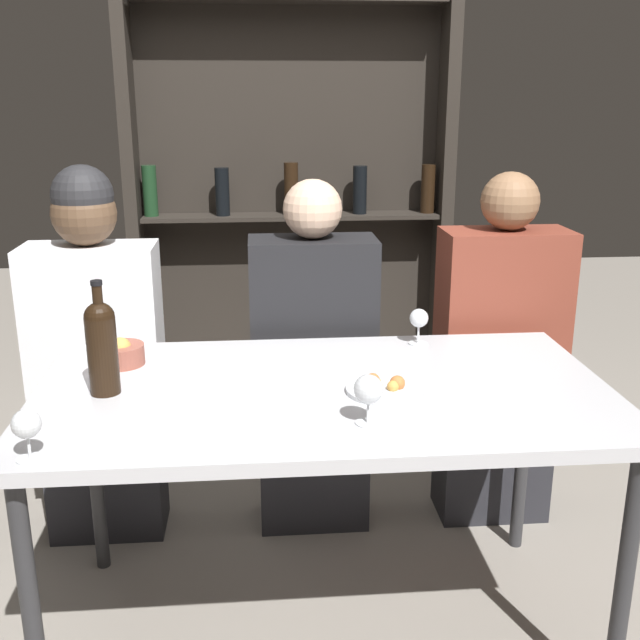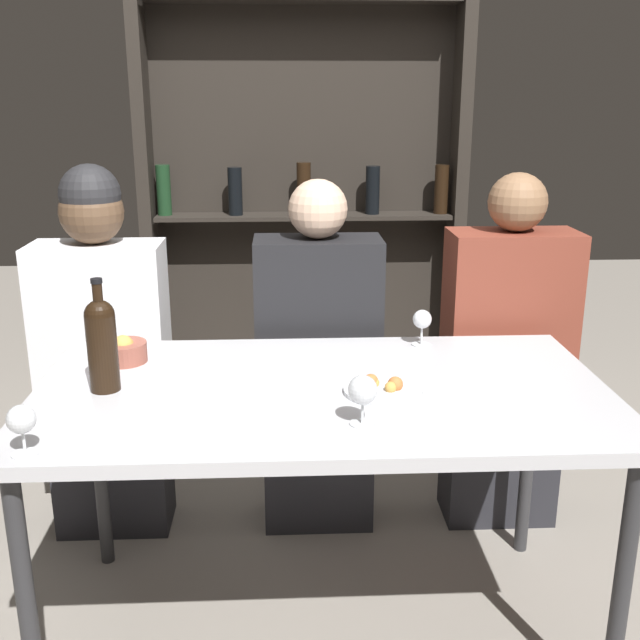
# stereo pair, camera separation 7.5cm
# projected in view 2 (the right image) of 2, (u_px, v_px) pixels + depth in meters

# --- Properties ---
(ground_plane) EXTENTS (10.00, 10.00, 0.00)m
(ground_plane) POSITION_uv_depth(u_px,v_px,m) (322.00, 625.00, 2.22)
(ground_plane) COLOR gray
(dining_table) EXTENTS (1.53, 0.84, 0.76)m
(dining_table) POSITION_uv_depth(u_px,v_px,m) (322.00, 407.00, 2.02)
(dining_table) COLOR silver
(dining_table) RESTS_ON ground_plane
(wine_rack_wall) EXTENTS (1.55, 0.21, 2.17)m
(wine_rack_wall) POSITION_uv_depth(u_px,v_px,m) (303.00, 183.00, 3.61)
(wine_rack_wall) COLOR #28231E
(wine_rack_wall) RESTS_ON ground_plane
(wine_bottle) EXTENTS (0.08, 0.08, 0.30)m
(wine_bottle) POSITION_uv_depth(u_px,v_px,m) (102.00, 341.00, 1.95)
(wine_bottle) COLOR black
(wine_bottle) RESTS_ON dining_table
(wine_glass_0) EXTENTS (0.06, 0.06, 0.12)m
(wine_glass_0) POSITION_uv_depth(u_px,v_px,m) (21.00, 421.00, 1.60)
(wine_glass_0) COLOR silver
(wine_glass_0) RESTS_ON dining_table
(wine_glass_1) EXTENTS (0.07, 0.07, 0.12)m
(wine_glass_1) POSITION_uv_depth(u_px,v_px,m) (363.00, 391.00, 1.75)
(wine_glass_1) COLOR silver
(wine_glass_1) RESTS_ON dining_table
(wine_glass_2) EXTENTS (0.06, 0.06, 0.11)m
(wine_glass_2) POSITION_uv_depth(u_px,v_px,m) (422.00, 321.00, 2.32)
(wine_glass_2) COLOR silver
(wine_glass_2) RESTS_ON dining_table
(food_plate_0) EXTENTS (0.21, 0.21, 0.04)m
(food_plate_0) POSITION_uv_depth(u_px,v_px,m) (383.00, 389.00, 1.96)
(food_plate_0) COLOR silver
(food_plate_0) RESTS_ON dining_table
(snack_bowl) EXTENTS (0.14, 0.14, 0.08)m
(snack_bowl) POSITION_uv_depth(u_px,v_px,m) (124.00, 351.00, 2.18)
(snack_bowl) COLOR #995142
(snack_bowl) RESTS_ON dining_table
(seated_person_left) EXTENTS (0.43, 0.22, 1.30)m
(seated_person_left) POSITION_uv_depth(u_px,v_px,m) (105.00, 362.00, 2.57)
(seated_person_left) COLOR #26262B
(seated_person_left) RESTS_ON ground_plane
(seated_person_center) EXTENTS (0.43, 0.22, 1.25)m
(seated_person_center) POSITION_uv_depth(u_px,v_px,m) (318.00, 371.00, 2.62)
(seated_person_center) COLOR #26262B
(seated_person_center) RESTS_ON ground_plane
(seated_person_right) EXTENTS (0.44, 0.22, 1.27)m
(seated_person_right) POSITION_uv_depth(u_px,v_px,m) (505.00, 365.00, 2.65)
(seated_person_right) COLOR #26262B
(seated_person_right) RESTS_ON ground_plane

